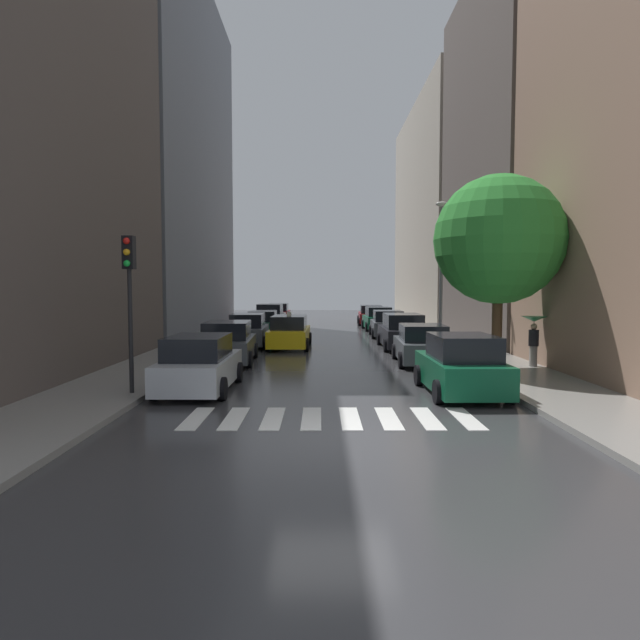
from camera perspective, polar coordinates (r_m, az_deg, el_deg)
ground_plane at (r=34.85m, az=0.26°, el=-1.56°), size 28.00×72.00×0.04m
sidewalk_left at (r=35.40m, az=-10.33°, el=-1.38°), size 3.00×72.00×0.15m
sidewalk_right at (r=35.49m, az=10.81°, el=-1.38°), size 3.00×72.00×0.15m
crosswalk_stripes at (r=12.93m, az=0.98°, el=-10.23°), size 6.75×2.20×0.01m
building_left_mid at (r=40.63m, az=-16.14°, el=16.11°), size 6.00×21.44×24.02m
building_right_mid at (r=33.38m, az=20.31°, el=15.43°), size 6.00×13.32×20.16m
building_right_far at (r=50.84m, az=12.86°, el=10.73°), size 6.00×21.90×19.03m
parked_car_left_nearest at (r=16.48m, az=-12.67°, el=-4.60°), size 2.08×4.34×1.65m
parked_car_left_second at (r=22.26m, az=-9.77°, el=-2.43°), size 2.31×4.48×1.68m
parked_car_left_third at (r=28.35m, az=-7.67°, el=-1.13°), size 2.11×4.65×1.69m
parked_car_left_fourth at (r=34.17m, az=-6.13°, el=-0.41°), size 2.11×4.66×1.57m
parked_car_left_fifth at (r=40.46m, az=-5.38°, el=0.34°), size 2.23×4.30×1.78m
parked_car_left_sixth at (r=46.24m, az=-4.54°, el=0.67°), size 2.01×4.31×1.65m
parked_car_right_nearest at (r=16.09m, az=14.41°, el=-4.72°), size 2.14×4.06×1.72m
parked_car_right_second at (r=22.08m, az=10.48°, el=-2.61°), size 2.25×4.14×1.57m
parked_car_right_third at (r=27.32m, az=8.44°, el=-1.27°), size 2.18×4.81×1.73m
parked_car_right_fourth at (r=33.44m, az=6.94°, el=-0.47°), size 2.22×4.16×1.61m
parked_car_right_fifth at (r=38.63m, az=5.92°, el=0.09°), size 2.12×4.14×1.64m
parked_car_right_sixth at (r=44.13m, az=5.17°, el=0.49°), size 2.25×4.78×1.56m
taxi_midroad at (r=27.30m, az=-3.38°, el=-1.33°), size 2.17×4.72×1.81m
pedestrian_foreground at (r=21.43m, az=21.31°, el=-1.07°), size 0.90×0.90×1.84m
street_tree_right at (r=20.34m, az=18.03°, el=7.96°), size 4.54×4.54×6.84m
traffic_light_left_corner at (r=15.74m, az=-19.49°, el=4.08°), size 0.30×0.42×4.30m
lamp_post_right at (r=26.79m, az=12.41°, el=5.77°), size 0.60×0.28×6.95m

